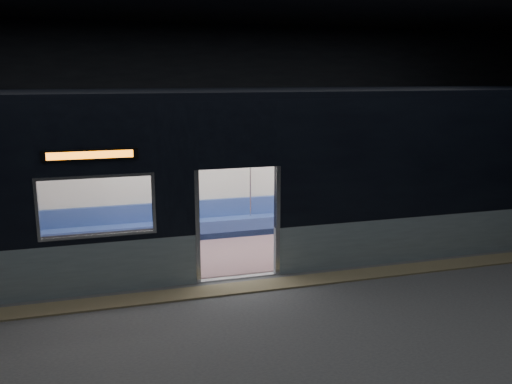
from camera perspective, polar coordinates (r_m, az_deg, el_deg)
name	(u,v)px	position (r m, az deg, el deg)	size (l,w,h in m)	color
station_floor	(254,301)	(9.11, -0.20, -11.39)	(24.00, 14.00, 0.01)	#47494C
station_envelope	(254,73)	(8.34, -0.22, 12.37)	(24.00, 14.00, 5.00)	black
tactile_strip	(245,287)	(9.59, -1.12, -10.00)	(22.80, 0.50, 0.03)	#8C7F59
metro_car	(219,166)	(10.96, -3.88, 2.79)	(18.00, 3.04, 3.35)	#92A6AE
passenger	(327,195)	(12.95, 7.46, -0.35)	(0.49, 0.78, 1.46)	black
handbag	(333,203)	(12.78, 8.07, -1.20)	(0.28, 0.24, 0.14)	black
transit_map	(327,165)	(13.15, 7.50, 2.78)	(1.07, 0.03, 0.70)	white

